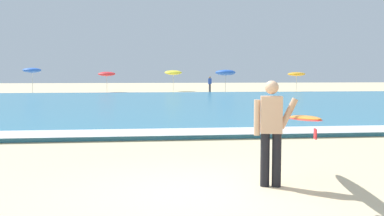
# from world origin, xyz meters

# --- Properties ---
(ground_plane) EXTENTS (160.00, 160.00, 0.00)m
(ground_plane) POSITION_xyz_m (0.00, 0.00, 0.00)
(ground_plane) COLOR beige
(sea) EXTENTS (120.00, 28.00, 0.14)m
(sea) POSITION_xyz_m (0.00, 19.47, 0.07)
(sea) COLOR teal
(sea) RESTS_ON ground
(surf_foam) EXTENTS (120.00, 1.55, 0.01)m
(surf_foam) POSITION_xyz_m (0.00, 6.07, 0.15)
(surf_foam) COLOR white
(surf_foam) RESTS_ON sea
(surfer_with_board) EXTENTS (1.19, 2.67, 1.73)m
(surfer_with_board) POSITION_xyz_m (1.41, 0.24, 1.03)
(surfer_with_board) COLOR black
(surfer_with_board) RESTS_ON ground
(beach_umbrella_0) EXTENTS (1.71, 1.71, 2.40)m
(beach_umbrella_0) POSITION_xyz_m (-11.16, 36.27, 2.15)
(beach_umbrella_0) COLOR beige
(beach_umbrella_0) RESTS_ON ground
(beach_umbrella_1) EXTENTS (1.72, 1.74, 2.06)m
(beach_umbrella_1) POSITION_xyz_m (-4.34, 38.01, 1.81)
(beach_umbrella_1) COLOR beige
(beach_umbrella_1) RESTS_ON ground
(beach_umbrella_2) EXTENTS (1.81, 1.85, 2.27)m
(beach_umbrella_2) POSITION_xyz_m (2.44, 39.20, 1.96)
(beach_umbrella_2) COLOR beige
(beach_umbrella_2) RESTS_ON ground
(beach_umbrella_3) EXTENTS (2.04, 2.07, 2.28)m
(beach_umbrella_3) POSITION_xyz_m (7.53, 36.66, 1.94)
(beach_umbrella_3) COLOR beige
(beach_umbrella_3) RESTS_ON ground
(beach_umbrella_4) EXTENTS (1.80, 1.80, 1.99)m
(beach_umbrella_4) POSITION_xyz_m (15.10, 37.10, 1.79)
(beach_umbrella_4) COLOR beige
(beach_umbrella_4) RESTS_ON ground
(beachgoer_near_row_left) EXTENTS (0.32, 0.20, 1.58)m
(beachgoer_near_row_left) POSITION_xyz_m (5.72, 35.28, 0.84)
(beachgoer_near_row_left) COLOR #383842
(beachgoer_near_row_left) RESTS_ON ground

